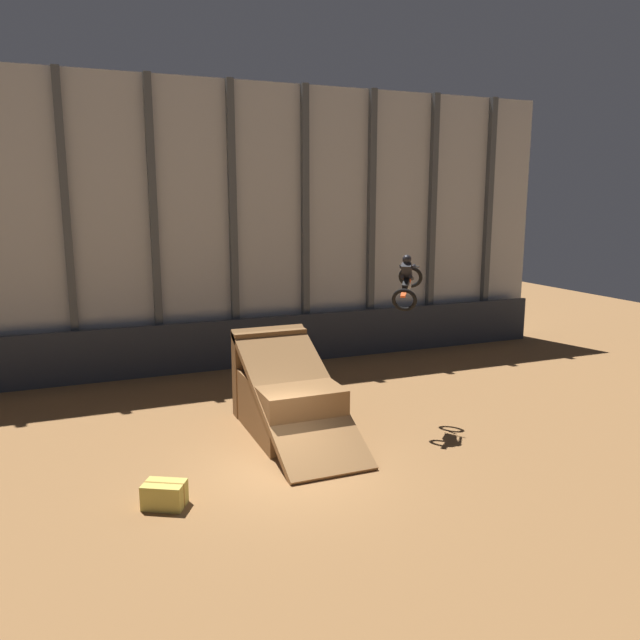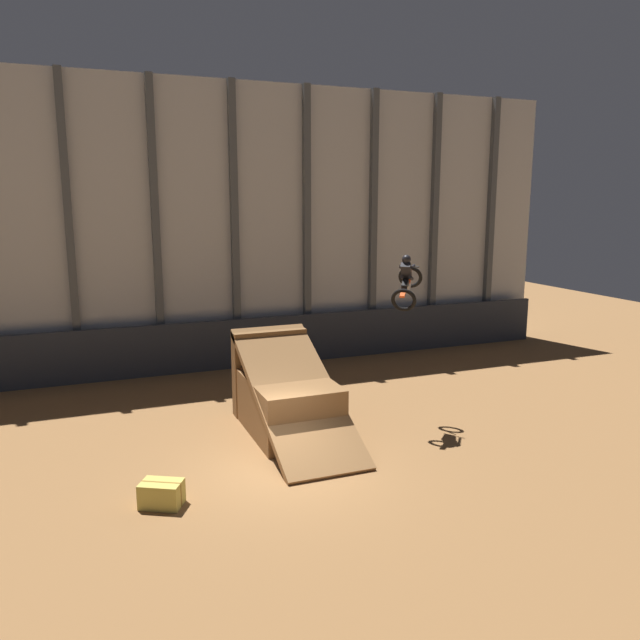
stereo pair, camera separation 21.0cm
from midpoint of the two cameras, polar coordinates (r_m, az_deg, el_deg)
ground_plane at (r=16.03m, az=-3.62°, el=-13.69°), size 60.00×60.00×0.00m
arena_back_wall at (r=24.91m, az=-11.70°, el=8.25°), size 32.00×0.40×11.18m
lower_barrier at (r=24.91m, az=-11.01°, el=-2.42°), size 31.36×0.20×1.99m
dirt_ramp at (r=18.54m, az=-3.49°, el=-7.02°), size 2.33×5.52×2.84m
rider_bike_solo at (r=18.47m, az=7.66°, el=3.51°), size 1.60×1.77×1.66m
hay_bale_trackside at (r=14.71m, az=-14.44°, el=-15.21°), size 1.08×0.96×0.57m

